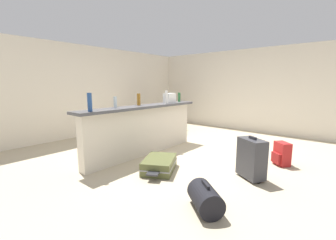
{
  "coord_description": "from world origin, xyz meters",
  "views": [
    {
      "loc": [
        -3.89,
        -2.83,
        1.46
      ],
      "look_at": [
        -0.0,
        0.47,
        0.63
      ],
      "focal_mm": 24.0,
      "sensor_mm": 36.0,
      "label": 1
    }
  ],
  "objects_px": {
    "backpack_red": "(282,154)",
    "suitcase_flat_olive": "(159,164)",
    "bottle_blue": "(90,102)",
    "bottle_green": "(179,97)",
    "bottle_white": "(166,97)",
    "dining_chair_near_partition": "(173,116)",
    "bottle_clear": "(115,102)",
    "dining_table": "(162,110)",
    "grocery_bag": "(170,98)",
    "bottle_amber": "(139,99)",
    "suitcase_upright_charcoal": "(251,158)",
    "duffel_bag_black": "(205,198)"
  },
  "relations": [
    {
      "from": "bottle_green",
      "to": "duffel_bag_black",
      "type": "xyz_separation_m",
      "value": [
        -2.24,
        -2.11,
        -0.98
      ]
    },
    {
      "from": "bottle_green",
      "to": "grocery_bag",
      "type": "distance_m",
      "value": 0.37
    },
    {
      "from": "duffel_bag_black",
      "to": "backpack_red",
      "type": "relative_size",
      "value": 1.34
    },
    {
      "from": "bottle_blue",
      "to": "bottle_amber",
      "type": "height_order",
      "value": "bottle_blue"
    },
    {
      "from": "bottle_green",
      "to": "backpack_red",
      "type": "distance_m",
      "value": 2.56
    },
    {
      "from": "backpack_red",
      "to": "suitcase_flat_olive",
      "type": "bearing_deg",
      "value": 137.44
    },
    {
      "from": "dining_table",
      "to": "backpack_red",
      "type": "height_order",
      "value": "dining_table"
    },
    {
      "from": "grocery_bag",
      "to": "suitcase_upright_charcoal",
      "type": "height_order",
      "value": "grocery_bag"
    },
    {
      "from": "grocery_bag",
      "to": "dining_table",
      "type": "height_order",
      "value": "grocery_bag"
    },
    {
      "from": "bottle_blue",
      "to": "bottle_green",
      "type": "height_order",
      "value": "bottle_blue"
    },
    {
      "from": "grocery_bag",
      "to": "suitcase_flat_olive",
      "type": "height_order",
      "value": "grocery_bag"
    },
    {
      "from": "suitcase_flat_olive",
      "to": "backpack_red",
      "type": "relative_size",
      "value": 2.11
    },
    {
      "from": "bottle_clear",
      "to": "bottle_green",
      "type": "bearing_deg",
      "value": -1.29
    },
    {
      "from": "bottle_blue",
      "to": "bottle_green",
      "type": "relative_size",
      "value": 1.32
    },
    {
      "from": "bottle_clear",
      "to": "bottle_amber",
      "type": "xyz_separation_m",
      "value": [
        0.6,
        0.03,
        0.02
      ]
    },
    {
      "from": "suitcase_flat_olive",
      "to": "suitcase_upright_charcoal",
      "type": "distance_m",
      "value": 1.48
    },
    {
      "from": "bottle_green",
      "to": "dining_table",
      "type": "height_order",
      "value": "bottle_green"
    },
    {
      "from": "bottle_green",
      "to": "suitcase_upright_charcoal",
      "type": "distance_m",
      "value": 2.53
    },
    {
      "from": "bottle_blue",
      "to": "bottle_clear",
      "type": "distance_m",
      "value": 0.62
    },
    {
      "from": "bottle_blue",
      "to": "bottle_white",
      "type": "distance_m",
      "value": 1.84
    },
    {
      "from": "bottle_white",
      "to": "dining_chair_near_partition",
      "type": "height_order",
      "value": "bottle_white"
    },
    {
      "from": "bottle_amber",
      "to": "dining_chair_near_partition",
      "type": "height_order",
      "value": "bottle_amber"
    },
    {
      "from": "bottle_green",
      "to": "suitcase_flat_olive",
      "type": "distance_m",
      "value": 2.17
    },
    {
      "from": "bottle_blue",
      "to": "duffel_bag_black",
      "type": "bearing_deg",
      "value": -83.72
    },
    {
      "from": "bottle_clear",
      "to": "bottle_green",
      "type": "distance_m",
      "value": 1.86
    },
    {
      "from": "bottle_blue",
      "to": "backpack_red",
      "type": "bearing_deg",
      "value": -43.49
    },
    {
      "from": "bottle_white",
      "to": "suitcase_upright_charcoal",
      "type": "distance_m",
      "value": 2.26
    },
    {
      "from": "bottle_blue",
      "to": "bottle_green",
      "type": "xyz_separation_m",
      "value": [
        2.46,
        0.11,
        -0.04
      ]
    },
    {
      "from": "bottle_clear",
      "to": "dining_table",
      "type": "height_order",
      "value": "bottle_clear"
    },
    {
      "from": "dining_table",
      "to": "dining_chair_near_partition",
      "type": "xyz_separation_m",
      "value": [
        -0.09,
        -0.5,
        -0.13
      ]
    },
    {
      "from": "grocery_bag",
      "to": "duffel_bag_black",
      "type": "height_order",
      "value": "grocery_bag"
    },
    {
      "from": "bottle_clear",
      "to": "suitcase_flat_olive",
      "type": "xyz_separation_m",
      "value": [
        0.17,
        -0.93,
        -1.02
      ]
    },
    {
      "from": "suitcase_flat_olive",
      "to": "backpack_red",
      "type": "height_order",
      "value": "backpack_red"
    },
    {
      "from": "dining_table",
      "to": "duffel_bag_black",
      "type": "xyz_separation_m",
      "value": [
        -3.11,
        -3.43,
        -0.5
      ]
    },
    {
      "from": "bottle_white",
      "to": "suitcase_flat_olive",
      "type": "relative_size",
      "value": 0.33
    },
    {
      "from": "duffel_bag_black",
      "to": "suitcase_flat_olive",
      "type": "bearing_deg",
      "value": 65.88
    },
    {
      "from": "bottle_amber",
      "to": "bottle_white",
      "type": "distance_m",
      "value": 0.67
    },
    {
      "from": "dining_table",
      "to": "suitcase_upright_charcoal",
      "type": "bearing_deg",
      "value": -118.23
    },
    {
      "from": "bottle_green",
      "to": "bottle_amber",
      "type": "bearing_deg",
      "value": 176.63
    },
    {
      "from": "bottle_amber",
      "to": "suitcase_upright_charcoal",
      "type": "distance_m",
      "value": 2.41
    },
    {
      "from": "suitcase_flat_olive",
      "to": "duffel_bag_black",
      "type": "relative_size",
      "value": 1.58
    },
    {
      "from": "bottle_green",
      "to": "suitcase_flat_olive",
      "type": "relative_size",
      "value": 0.25
    },
    {
      "from": "bottle_clear",
      "to": "grocery_bag",
      "type": "relative_size",
      "value": 0.8
    },
    {
      "from": "bottle_green",
      "to": "backpack_red",
      "type": "xyz_separation_m",
      "value": [
        -0.06,
        -2.39,
        -0.93
      ]
    },
    {
      "from": "bottle_clear",
      "to": "backpack_red",
      "type": "xyz_separation_m",
      "value": [
        1.8,
        -2.43,
        -0.92
      ]
    },
    {
      "from": "bottle_blue",
      "to": "dining_chair_near_partition",
      "type": "xyz_separation_m",
      "value": [
        3.25,
        0.93,
        -0.65
      ]
    },
    {
      "from": "bottle_amber",
      "to": "backpack_red",
      "type": "xyz_separation_m",
      "value": [
        1.2,
        -2.46,
        -0.94
      ]
    },
    {
      "from": "bottle_white",
      "to": "dining_table",
      "type": "height_order",
      "value": "bottle_white"
    },
    {
      "from": "duffel_bag_black",
      "to": "backpack_red",
      "type": "xyz_separation_m",
      "value": [
        2.18,
        -0.28,
        0.05
      ]
    },
    {
      "from": "bottle_clear",
      "to": "grocery_bag",
      "type": "height_order",
      "value": "grocery_bag"
    }
  ]
}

